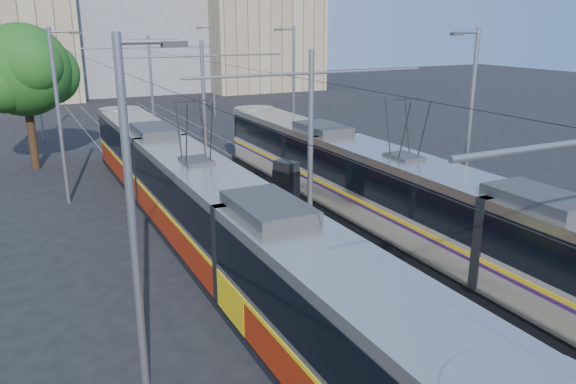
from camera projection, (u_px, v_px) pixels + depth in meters
ground at (459, 356)px, 14.31m from camera, size 160.00×160.00×0.00m
platform at (226, 185)px, 28.83m from camera, size 4.00×50.00×0.30m
tactile_strip_left at (198, 186)px, 28.17m from camera, size 0.70×50.00×0.01m
tactile_strip_right at (252, 179)px, 29.41m from camera, size 0.70×50.00×0.01m
rails at (226, 188)px, 28.87m from camera, size 8.71×70.00×0.03m
tram_left at (198, 203)px, 20.94m from camera, size 2.43×31.66×5.50m
tram_right at (402, 194)px, 21.51m from camera, size 2.43×30.79×5.50m
catenary at (245, 108)px, 25.13m from camera, size 9.20×70.00×7.00m
street_lamps at (198, 98)px, 31.10m from camera, size 15.18×38.22×8.00m
shelter at (286, 186)px, 23.83m from camera, size 0.93×1.19×2.30m
tree at (30, 71)px, 31.54m from camera, size 5.65×5.23×8.22m
building_centre at (136, 26)px, 69.45m from camera, size 18.36×14.28×15.68m
building_right at (259, 38)px, 70.71m from camera, size 14.28×10.20×12.79m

